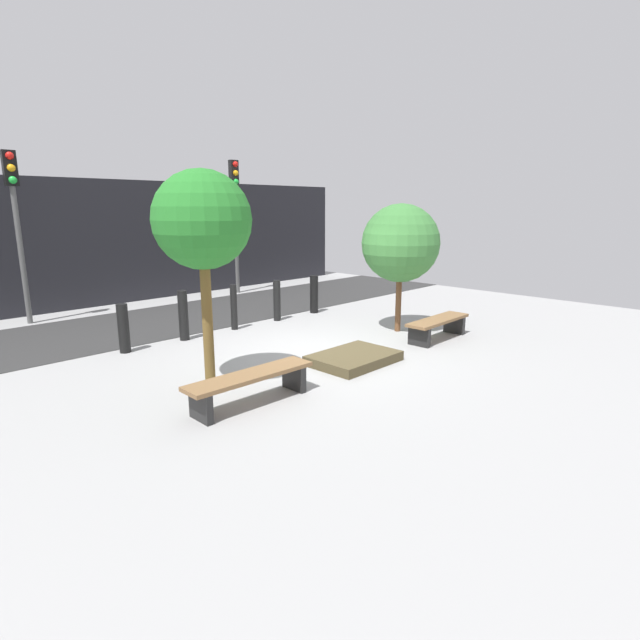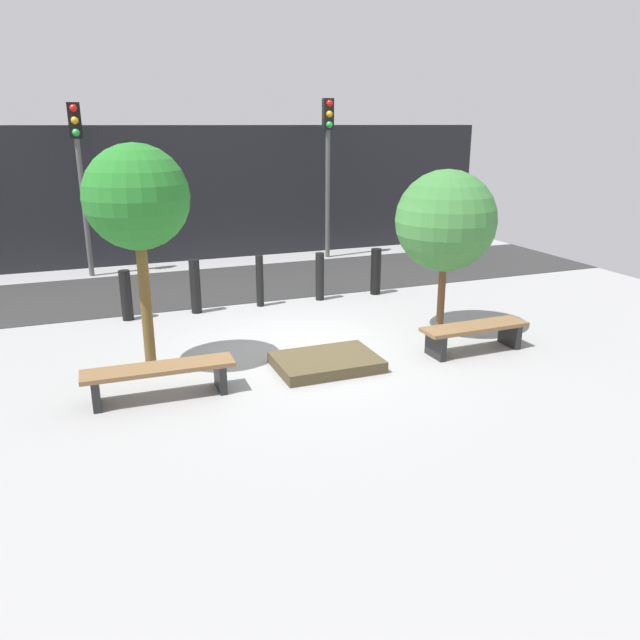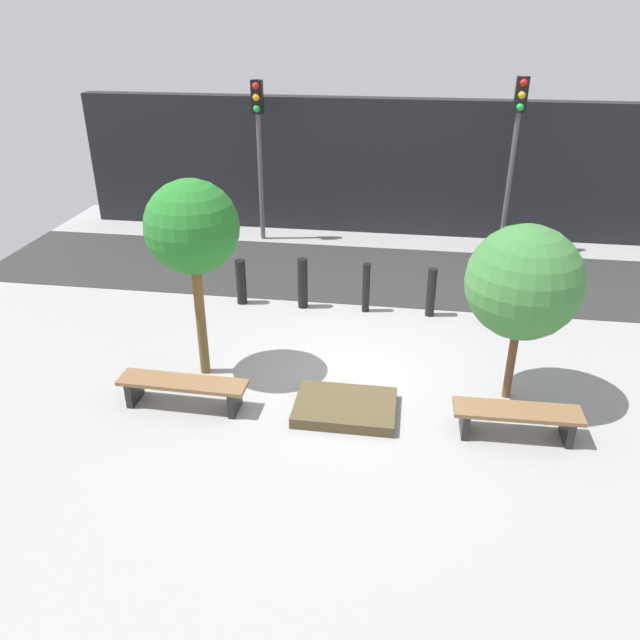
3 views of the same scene
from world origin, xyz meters
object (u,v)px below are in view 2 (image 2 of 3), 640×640
at_px(traffic_light_west, 79,160).
at_px(traffic_light_mid_west, 328,151).
at_px(bollard_right, 320,277).
at_px(bollard_far_right, 376,272).
at_px(bollard_far_left, 126,295).
at_px(bollard_left, 195,286).
at_px(bollard_center, 260,281).
at_px(bench_left, 159,375).
at_px(bench_right, 474,332).
at_px(tree_behind_right_bench, 446,221).
at_px(planter_bed, 326,362).
at_px(tree_behind_left_bench, 137,199).

bearing_deg(traffic_light_west, traffic_light_mid_west, 0.00).
height_order(bollard_right, bollard_far_right, bollard_right).
distance_m(bollard_far_left, traffic_light_west, 4.62).
bearing_deg(bollard_left, bollard_center, 0.00).
relative_size(bollard_right, traffic_light_west, 0.25).
xyz_separation_m(bench_left, bench_right, (4.94, 0.00, -0.01)).
xyz_separation_m(tree_behind_right_bench, bollard_far_right, (0.10, 2.75, -1.46)).
bearing_deg(bollard_center, bench_right, -56.81).
relative_size(bench_left, bollard_left, 1.89).
height_order(bench_right, traffic_light_mid_west, traffic_light_mid_west).
height_order(planter_bed, tree_behind_right_bench, tree_behind_right_bench).
distance_m(tree_behind_right_bench, bollard_far_left, 5.93).
relative_size(planter_bed, bollard_left, 1.45).
bearing_deg(traffic_light_west, tree_behind_left_bench, -84.92).
height_order(tree_behind_right_bench, bollard_far_left, tree_behind_right_bench).
bearing_deg(bollard_right, bollard_center, 180.00).
distance_m(bench_right, tree_behind_right_bench, 1.93).
relative_size(tree_behind_left_bench, tree_behind_right_bench, 1.17).
bearing_deg(traffic_light_west, bollard_far_right, -35.34).
bearing_deg(bollard_far_right, traffic_light_west, 144.66).
bearing_deg(bollard_left, tree_behind_right_bench, -36.24).
distance_m(bench_right, bollard_right, 3.96).
bearing_deg(tree_behind_left_bench, traffic_light_west, 95.08).
bearing_deg(bollard_far_right, bollard_right, 180.00).
height_order(bollard_right, traffic_light_mid_west, traffic_light_mid_west).
height_order(planter_bed, bollard_center, bollard_center).
xyz_separation_m(tree_behind_left_bench, tree_behind_right_bench, (4.94, 0.00, -0.57)).
bearing_deg(bollard_left, traffic_light_west, 114.07).
height_order(bollard_right, traffic_light_west, traffic_light_west).
bearing_deg(bench_right, traffic_light_mid_west, 84.36).
bearing_deg(tree_behind_left_bench, bollard_center, 48.09).
distance_m(bollard_right, traffic_light_mid_west, 4.96).
xyz_separation_m(bollard_left, traffic_light_mid_west, (4.35, 4.00, 2.30)).
bearing_deg(bollard_center, bench_left, -123.19).
distance_m(tree_behind_left_bench, bollard_left, 3.60).
relative_size(bollard_left, bollard_far_right, 1.07).
bearing_deg(bollard_right, bench_left, -134.83).
bearing_deg(traffic_light_mid_west, bollard_center, -127.52).
xyz_separation_m(bollard_left, bollard_right, (2.57, 0.00, -0.03)).
xyz_separation_m(tree_behind_left_bench, bollard_far_right, (5.04, 2.75, -2.03)).
xyz_separation_m(tree_behind_left_bench, traffic_light_west, (-0.60, 6.75, 0.20)).
bearing_deg(bollard_far_left, bench_left, -88.51).
bearing_deg(traffic_light_mid_west, planter_bed, -112.06).
height_order(bollard_left, traffic_light_mid_west, traffic_light_mid_west).
distance_m(planter_bed, bollard_right, 3.82).
bearing_deg(tree_behind_left_bench, traffic_light_mid_west, 50.62).
distance_m(planter_bed, bollard_far_left, 4.42).
bearing_deg(traffic_light_west, tree_behind_right_bench, -50.62).
bearing_deg(bench_left, bollard_left, 73.80).
distance_m(bench_left, bollard_right, 5.33).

